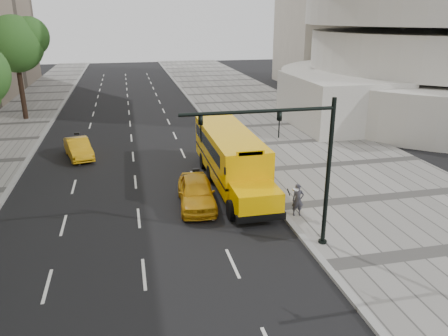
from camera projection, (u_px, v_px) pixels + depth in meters
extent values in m
plane|color=black|center=(152.00, 181.00, 26.11)|extent=(140.00, 140.00, 0.00)
cube|color=gray|center=(337.00, 165.00, 28.58)|extent=(12.00, 140.00, 0.15)
cube|color=gray|center=(249.00, 172.00, 27.33)|extent=(0.30, 140.00, 0.15)
cube|color=gray|center=(8.00, 191.00, 24.43)|extent=(0.30, 140.00, 0.15)
cylinder|color=silver|center=(438.00, 91.00, 44.55)|extent=(32.00, 32.00, 4.00)
cylinder|color=silver|center=(445.00, 50.00, 43.19)|extent=(26.00, 26.00, 3.60)
cube|color=silver|center=(339.00, 102.00, 38.11)|extent=(8.00, 10.00, 4.40)
cylinder|color=black|center=(21.00, 87.00, 40.03)|extent=(0.44, 0.44, 6.16)
sphere|color=#26551C|center=(15.00, 44.00, 38.75)|extent=(5.00, 5.00, 5.00)
sphere|color=#26551C|center=(29.00, 37.00, 39.08)|extent=(3.50, 3.50, 3.50)
sphere|color=#26551C|center=(2.00, 49.00, 38.30)|extent=(3.25, 3.25, 3.25)
cube|color=#FDB700|center=(229.00, 152.00, 25.59)|extent=(2.50, 9.00, 2.45)
cube|color=#FDB700|center=(256.00, 199.00, 20.75)|extent=(2.20, 2.00, 1.10)
cube|color=black|center=(261.00, 217.00, 20.13)|extent=(2.38, 0.25, 0.35)
cube|color=black|center=(229.00, 160.00, 25.76)|extent=(2.52, 9.00, 0.12)
cube|color=black|center=(250.00, 169.00, 21.35)|extent=(2.05, 0.10, 0.90)
cube|color=black|center=(227.00, 142.00, 25.89)|extent=(2.52, 7.50, 0.70)
cube|color=#FDB700|center=(250.00, 153.00, 21.07)|extent=(1.40, 0.12, 0.28)
ellipsoid|color=silver|center=(298.00, 192.00, 19.51)|extent=(0.32, 0.32, 0.14)
cylinder|color=black|center=(291.00, 194.00, 19.73)|extent=(0.36, 0.47, 0.58)
cylinder|color=black|center=(231.00, 210.00, 20.99)|extent=(0.30, 1.00, 1.00)
cylinder|color=black|center=(276.00, 206.00, 21.46)|extent=(0.30, 1.00, 1.00)
cylinder|color=black|center=(211.00, 174.00, 25.78)|extent=(0.30, 1.00, 1.00)
cylinder|color=black|center=(247.00, 171.00, 26.25)|extent=(0.30, 1.00, 1.00)
cylinder|color=black|center=(203.00, 161.00, 28.08)|extent=(0.30, 1.00, 1.00)
cylinder|color=black|center=(237.00, 158.00, 28.55)|extent=(0.30, 1.00, 1.00)
imported|color=orange|center=(196.00, 192.00, 22.42)|extent=(2.12, 4.60, 1.53)
imported|color=orange|center=(79.00, 148.00, 30.07)|extent=(2.40, 4.29, 1.34)
imported|color=#2D2D34|center=(298.00, 200.00, 21.01)|extent=(0.61, 0.43, 1.60)
cylinder|color=black|center=(328.00, 176.00, 17.71)|extent=(0.18, 0.18, 6.40)
cylinder|color=black|center=(322.00, 243.00, 18.73)|extent=(0.36, 0.36, 0.25)
cylinder|color=black|center=(259.00, 111.00, 16.15)|extent=(6.00, 0.14, 0.14)
imported|color=black|center=(279.00, 125.00, 16.50)|extent=(0.16, 0.20, 1.00)
imported|color=black|center=(201.00, 129.00, 15.88)|extent=(0.16, 0.20, 1.00)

